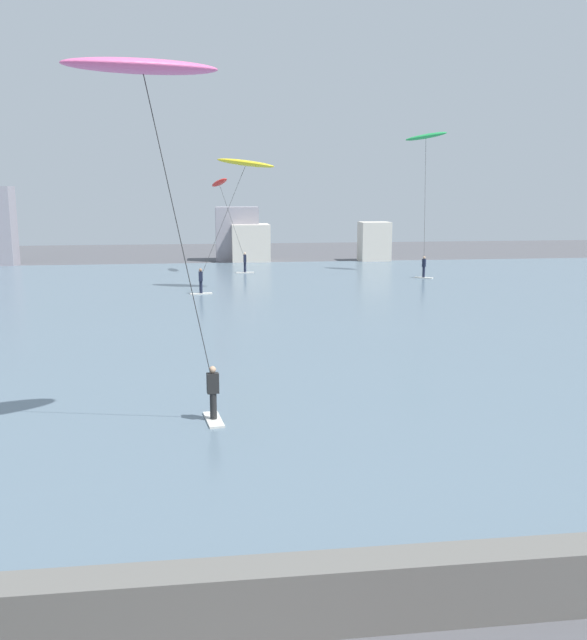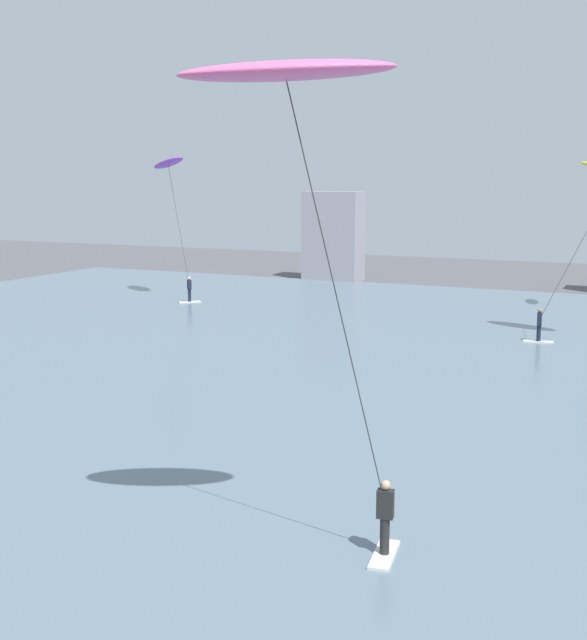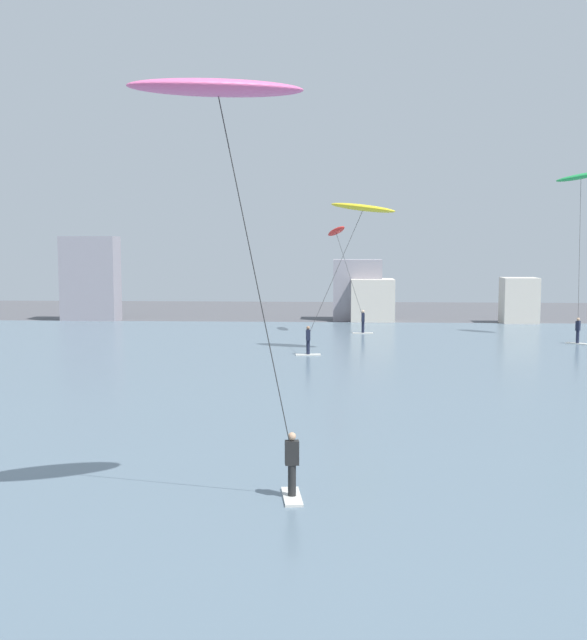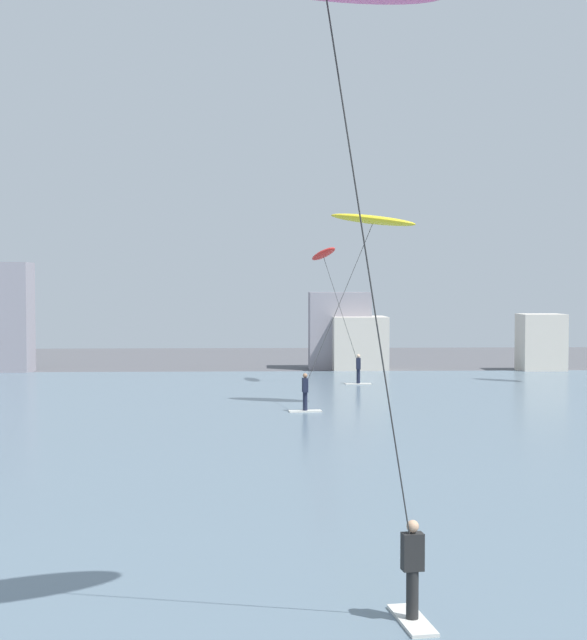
% 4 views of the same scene
% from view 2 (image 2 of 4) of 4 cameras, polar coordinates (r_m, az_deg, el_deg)
% --- Properties ---
extents(water_bay, '(84.00, 52.00, 0.10)m').
position_cam_2_polar(water_bay, '(33.19, 16.56, -4.05)').
color(water_bay, slate).
rests_on(water_bay, ground).
extents(far_shore_buildings, '(38.25, 4.50, 6.93)m').
position_cam_2_polar(far_shore_buildings, '(60.27, 16.58, 4.52)').
color(far_shore_buildings, gray).
rests_on(far_shore_buildings, ground).
extents(kitesurfer_purple, '(4.76, 3.44, 9.29)m').
position_cam_2_polar(kitesurfer_purple, '(53.39, -8.74, 10.33)').
color(kitesurfer_purple, silver).
rests_on(kitesurfer_purple, water_bay).
extents(kitesurfer_pink, '(4.12, 3.61, 9.88)m').
position_cam_2_polar(kitesurfer_pink, '(15.00, -0.00, 14.98)').
color(kitesurfer_pink, silver).
rests_on(kitesurfer_pink, water_bay).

